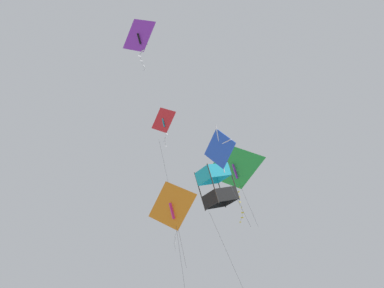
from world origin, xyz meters
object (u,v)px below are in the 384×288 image
kite_diamond_far_centre (220,149)px  kite_delta_near_right (173,207)px  kite_delta_low_drifter (164,122)px  kite_delta_upper_right (140,36)px  kite_box_mid_left (217,186)px  kite_delta_highest (235,167)px

kite_diamond_far_centre → kite_delta_near_right: size_ratio=0.77×
kite_delta_low_drifter → kite_delta_upper_right: kite_delta_upper_right is taller
kite_delta_upper_right → kite_diamond_far_centre: (-3.80, 2.27, -6.10)m
kite_box_mid_left → kite_diamond_far_centre: bearing=-28.1°
kite_delta_low_drifter → kite_delta_near_right: kite_delta_low_drifter is taller
kite_delta_low_drifter → kite_diamond_far_centre: size_ratio=1.71×
kite_box_mid_left → kite_delta_highest: bearing=133.1°
kite_diamond_far_centre → kite_delta_near_right: 3.80m
kite_delta_highest → kite_delta_near_right: 9.12m
kite_box_mid_left → kite_delta_upper_right: bearing=-72.1°
kite_box_mid_left → kite_delta_near_right: (3.20, -0.25, -2.02)m
kite_delta_low_drifter → kite_delta_highest: 6.08m
kite_delta_low_drifter → kite_delta_upper_right: (4.37, 2.40, 2.63)m
kite_delta_near_right → kite_delta_low_drifter: bearing=155.8°
kite_delta_highest → kite_box_mid_left: bearing=-70.4°
kite_box_mid_left → kite_diamond_far_centre: (2.34, 2.23, 0.75)m
kite_delta_low_drifter → kite_box_mid_left: (-1.78, 2.45, -4.22)m
kite_delta_upper_right → kite_box_mid_left: size_ratio=0.39×
kite_diamond_far_centre → kite_delta_highest: bearing=110.3°
kite_delta_upper_right → kite_diamond_far_centre: bearing=67.1°
kite_delta_upper_right → kite_box_mid_left: kite_delta_upper_right is taller
kite_delta_upper_right → kite_box_mid_left: bearing=97.6°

